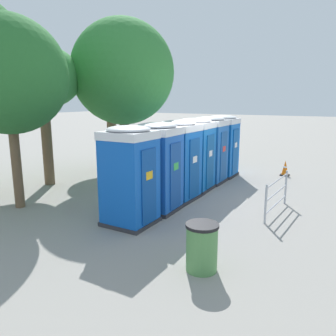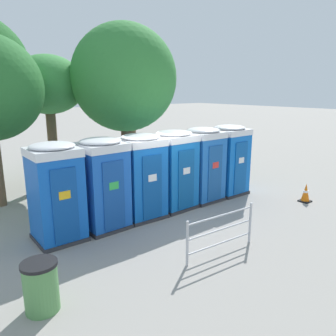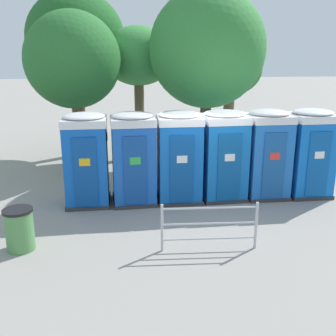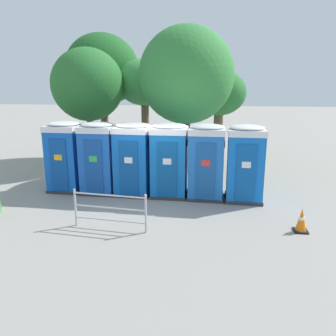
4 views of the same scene
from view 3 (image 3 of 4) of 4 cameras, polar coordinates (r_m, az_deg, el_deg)
ground_plane at (r=11.41m, az=4.78°, el=-4.50°), size 120.00×120.00×0.00m
portapotty_0 at (r=10.90m, az=-11.75°, el=1.29°), size 1.20×1.21×2.54m
portapotty_1 at (r=10.83m, az=-5.04°, el=1.49°), size 1.22×1.23×2.54m
portapotty_2 at (r=10.96m, az=1.62°, el=1.72°), size 1.26×1.23×2.54m
portapotty_3 at (r=11.24m, az=8.03°, el=1.94°), size 1.26×1.23×2.54m
portapotty_4 at (r=11.62m, az=14.12°, el=2.07°), size 1.20×1.21×2.54m
portapotty_5 at (r=12.11m, az=19.80°, el=2.16°), size 1.21×1.21×2.54m
street_tree_0 at (r=16.28m, az=-13.21°, el=17.68°), size 3.76×3.76×6.38m
street_tree_1 at (r=16.12m, az=9.02°, el=13.79°), size 2.49×2.49×4.53m
street_tree_2 at (r=14.26m, az=-13.66°, el=14.93°), size 3.27×3.27×5.47m
street_tree_3 at (r=15.62m, az=-4.32°, el=15.70°), size 2.75×2.75×5.08m
street_tree_4 at (r=14.05m, az=5.71°, el=16.77°), size 3.96×3.96×6.20m
trash_can at (r=8.96m, az=-20.75°, el=-8.32°), size 0.62×0.62×0.92m
event_barrier at (r=8.39m, az=6.04°, el=-8.22°), size 2.05×0.20×1.05m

